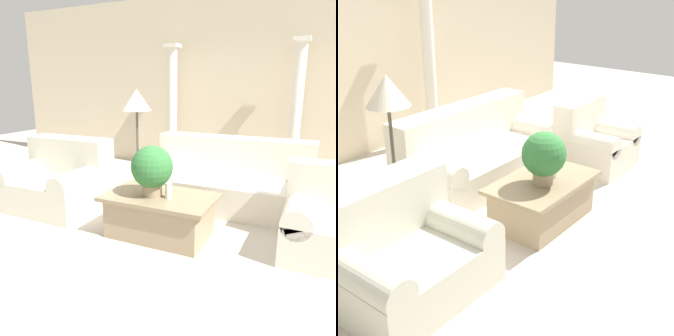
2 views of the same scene
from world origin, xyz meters
TOP-DOWN VIEW (x-y plane):
  - ground_plane at (0.00, 0.00)m, footprint 16.00×16.00m
  - wall_back at (0.00, 2.75)m, footprint 10.00×0.06m
  - sofa_long at (0.39, 0.91)m, footprint 2.14×0.99m
  - loveseat at (-1.67, -0.08)m, footprint 1.22×0.99m
  - coffee_table at (-0.03, -0.33)m, footprint 1.18×0.72m
  - potted_plant at (-0.09, -0.38)m, footprint 0.44×0.44m
  - pillar_candle at (0.10, -0.38)m, footprint 0.07×0.07m
  - floor_lamp at (-0.96, 0.82)m, footprint 0.42×0.42m
  - column_right at (1.07, 2.41)m, footprint 0.25×0.25m
  - armchair at (1.66, -0.01)m, footprint 0.89×0.85m

SIDE VIEW (x-z plane):
  - ground_plane at x=0.00m, z-range 0.00..0.00m
  - coffee_table at x=-0.03m, z-range 0.01..0.46m
  - armchair at x=1.66m, z-range -0.08..0.78m
  - sofa_long at x=0.39m, z-range -0.10..0.80m
  - loveseat at x=-1.67m, z-range -0.09..0.81m
  - pillar_candle at x=0.10m, z-range 0.46..0.62m
  - potted_plant at x=-0.09m, z-range 0.49..1.03m
  - column_right at x=1.07m, z-range 0.03..2.34m
  - floor_lamp at x=-0.96m, z-range 0.54..2.08m
  - wall_back at x=0.00m, z-range 0.00..3.20m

